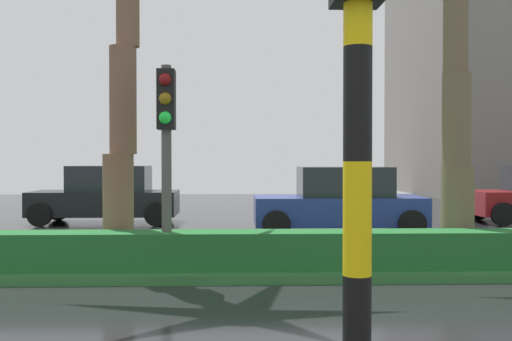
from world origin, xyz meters
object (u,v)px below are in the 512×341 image
at_px(traffic_signal_median_right, 166,129).
at_px(car_in_traffic_second, 107,196).
at_px(car_in_traffic_third, 340,202).
at_px(traffic_signal_foreground, 357,32).

bearing_deg(traffic_signal_median_right, car_in_traffic_second, 108.07).
bearing_deg(car_in_traffic_third, traffic_signal_foreground, 80.62).
distance_m(traffic_signal_median_right, car_in_traffic_second, 9.08).
bearing_deg(traffic_signal_median_right, traffic_signal_foreground, -74.25).
xyz_separation_m(traffic_signal_foreground, car_in_traffic_second, (-4.57, 14.86, -1.80)).
xyz_separation_m(traffic_signal_foreground, car_in_traffic_third, (1.99, 12.05, -1.80)).
bearing_deg(traffic_signal_foreground, car_in_traffic_third, -99.38).
bearing_deg(traffic_signal_foreground, traffic_signal_median_right, -74.25).
distance_m(traffic_signal_median_right, car_in_traffic_third, 7.01).
distance_m(car_in_traffic_second, car_in_traffic_third, 7.13).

